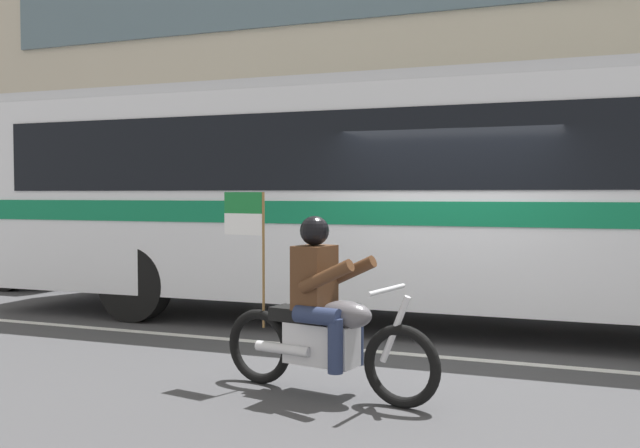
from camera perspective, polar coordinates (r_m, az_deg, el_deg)
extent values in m
plane|color=#3D3D3F|center=(8.51, 10.09, -9.54)|extent=(60.00, 60.00, 0.00)
cube|color=gray|center=(13.47, 14.33, -4.83)|extent=(28.00, 3.80, 0.15)
cube|color=silver|center=(7.93, 9.24, -10.38)|extent=(26.60, 0.14, 0.01)
cube|color=#B2A893|center=(15.89, 15.53, 12.31)|extent=(28.00, 0.80, 9.02)
cube|color=#4C606B|center=(15.28, 15.31, 7.60)|extent=(25.76, 0.10, 1.40)
cube|color=silver|center=(9.56, 9.68, 2.22)|extent=(12.94, 2.72, 2.70)
cube|color=black|center=(9.58, 9.70, 5.51)|extent=(11.91, 2.75, 0.96)
cube|color=#0F7247|center=(9.57, 9.67, 1.03)|extent=(12.68, 2.75, 0.28)
cube|color=#BABCC3|center=(9.66, 9.74, 10.61)|extent=(12.68, 2.59, 0.16)
cylinder|color=black|center=(10.19, -14.55, -4.63)|extent=(1.04, 0.30, 1.04)
torus|color=black|center=(6.00, 6.53, -11.21)|extent=(0.69, 0.22, 0.69)
torus|color=black|center=(6.74, -4.86, -9.70)|extent=(0.69, 0.22, 0.69)
cube|color=silver|center=(6.34, 0.10, -9.53)|extent=(0.68, 0.39, 0.36)
ellipsoid|color=#59565B|center=(6.16, 2.09, -7.23)|extent=(0.52, 0.36, 0.24)
cube|color=black|center=(6.40, -1.43, -7.23)|extent=(0.60, 0.36, 0.12)
cylinder|color=silver|center=(5.97, 6.01, -8.35)|extent=(0.28, 0.11, 0.58)
cylinder|color=silver|center=(5.95, 5.33, -5.25)|extent=(0.16, 0.64, 0.04)
cylinder|color=silver|center=(6.38, -2.99, -9.91)|extent=(0.56, 0.19, 0.09)
cube|color=#4C2D19|center=(6.29, -0.44, -4.28)|extent=(0.34, 0.41, 0.56)
sphere|color=black|center=(6.25, -0.44, -0.54)|extent=(0.26, 0.26, 0.26)
cylinder|color=#232D4C|center=(6.41, 1.49, -6.86)|extent=(0.44, 0.22, 0.15)
cylinder|color=#232D4C|center=(6.36, 2.91, -9.12)|extent=(0.13, 0.13, 0.46)
cylinder|color=#232D4C|center=(6.10, -0.23, -7.32)|extent=(0.44, 0.22, 0.15)
cylinder|color=#232D4C|center=(6.06, 1.23, -9.71)|extent=(0.13, 0.13, 0.46)
cylinder|color=#4C2D19|center=(6.33, 2.37, -3.87)|extent=(0.53, 0.20, 0.32)
cylinder|color=#4C2D19|center=(5.99, 0.48, -4.23)|extent=(0.53, 0.20, 0.32)
cylinder|color=olive|center=(6.58, -4.53, -2.88)|extent=(0.02, 0.02, 1.25)
cube|color=#197233|center=(6.70, -6.13, 1.70)|extent=(0.44, 0.10, 0.20)
cube|color=white|center=(6.70, -6.12, -0.01)|extent=(0.44, 0.10, 0.20)
cylinder|color=black|center=(14.11, -23.68, -3.63)|extent=(0.64, 0.22, 0.64)
cylinder|color=red|center=(12.61, 19.48, -3.71)|extent=(0.22, 0.22, 0.58)
sphere|color=red|center=(12.58, 19.50, -2.08)|extent=(0.20, 0.20, 0.20)
cylinder|color=red|center=(12.47, 19.46, -3.64)|extent=(0.09, 0.10, 0.09)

